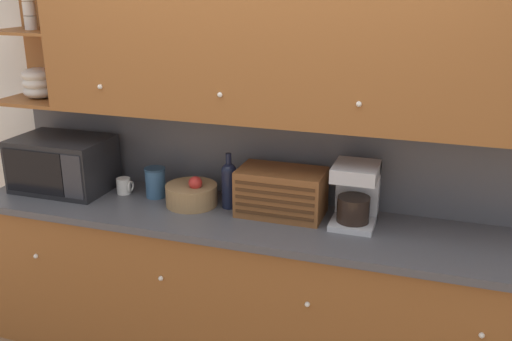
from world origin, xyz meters
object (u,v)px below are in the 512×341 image
Objects in this scene: wine_bottle at (229,183)px; bread_box at (281,192)px; microwave at (63,164)px; coffee_maker at (355,193)px; fruit_basket at (192,194)px; mug at (124,186)px; storage_canister at (155,182)px.

bread_box is (0.30, -0.00, -0.02)m from wine_bottle.
coffee_maker reaches higher than microwave.
bread_box reaches higher than fruit_basket.
wine_bottle is (0.66, -0.00, 0.09)m from mug.
microwave is 0.40m from mug.
storage_canister is 0.53× the size of coffee_maker.
mug is 0.45m from fruit_basket.
mug is 0.29× the size of coffee_maker.
mug is 1.36m from coffee_maker.
mug is 0.21m from storage_canister.
fruit_basket is at bearing 0.72° from microwave.
bread_box is at bearing -0.20° from mug.
storage_canister is 0.56× the size of wine_bottle.
fruit_basket is at bearing -176.59° from bread_box.
coffee_maker is at bearing 0.59° from bread_box.
bread_box is at bearing -0.44° from wine_bottle.
bread_box is at bearing -1.21° from storage_canister.
storage_canister is at bearing 3.57° from mug.
storage_canister is at bearing 178.79° from bread_box.
storage_canister is 0.25m from fruit_basket.
storage_canister is 0.38× the size of bread_box.
microwave is at bearing -179.28° from fruit_basket.
coffee_maker is (1.35, 0.00, 0.12)m from mug.
wine_bottle reaches higher than fruit_basket.
coffee_maker is at bearing -0.59° from storage_canister.
bread_box is at bearing 1.75° from microwave.
microwave is 3.17× the size of storage_canister.
coffee_maker reaches higher than storage_canister.
mug is 0.67m from wine_bottle.
bread_box is 0.39m from coffee_maker.
fruit_basket is at bearing -4.29° from mug.
microwave reaches higher than storage_canister.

